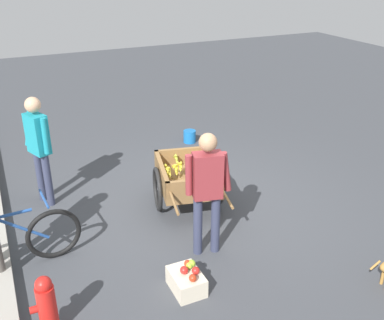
{
  "coord_description": "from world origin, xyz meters",
  "views": [
    {
      "loc": [
        -5.13,
        2.42,
        3.39
      ],
      "look_at": [
        0.04,
        0.03,
        0.75
      ],
      "focal_mm": 41.93,
      "sensor_mm": 36.0,
      "label": 1
    }
  ],
  "objects_px": {
    "plastic_bucket": "(190,136)",
    "bystander_person": "(38,142)",
    "fruit_cart": "(187,179)",
    "apple_crate": "(187,280)",
    "fire_hydrant": "(47,305)",
    "vendor_person": "(207,185)",
    "bicycle": "(10,244)"
  },
  "relations": [
    {
      "from": "plastic_bucket",
      "to": "bystander_person",
      "type": "xyz_separation_m",
      "value": [
        -1.22,
        2.9,
        0.85
      ]
    },
    {
      "from": "fruit_cart",
      "to": "plastic_bucket",
      "type": "height_order",
      "value": "fruit_cart"
    },
    {
      "from": "fruit_cart",
      "to": "apple_crate",
      "type": "relative_size",
      "value": 4.04
    },
    {
      "from": "fire_hydrant",
      "to": "plastic_bucket",
      "type": "bearing_deg",
      "value": -40.24
    },
    {
      "from": "fire_hydrant",
      "to": "apple_crate",
      "type": "bearing_deg",
      "value": -90.08
    },
    {
      "from": "plastic_bucket",
      "to": "apple_crate",
      "type": "distance_m",
      "value": 4.25
    },
    {
      "from": "apple_crate",
      "to": "fire_hydrant",
      "type": "bearing_deg",
      "value": 89.92
    },
    {
      "from": "fruit_cart",
      "to": "fire_hydrant",
      "type": "height_order",
      "value": "fruit_cart"
    },
    {
      "from": "vendor_person",
      "to": "apple_crate",
      "type": "height_order",
      "value": "vendor_person"
    },
    {
      "from": "fruit_cart",
      "to": "vendor_person",
      "type": "distance_m",
      "value": 1.25
    },
    {
      "from": "bystander_person",
      "to": "fruit_cart",
      "type": "bearing_deg",
      "value": -117.73
    },
    {
      "from": "bicycle",
      "to": "apple_crate",
      "type": "distance_m",
      "value": 2.08
    },
    {
      "from": "vendor_person",
      "to": "bystander_person",
      "type": "bearing_deg",
      "value": 37.56
    },
    {
      "from": "fruit_cart",
      "to": "vendor_person",
      "type": "bearing_deg",
      "value": 167.47
    },
    {
      "from": "vendor_person",
      "to": "bicycle",
      "type": "relative_size",
      "value": 0.95
    },
    {
      "from": "vendor_person",
      "to": "fire_hydrant",
      "type": "distance_m",
      "value": 2.13
    },
    {
      "from": "bicycle",
      "to": "fire_hydrant",
      "type": "distance_m",
      "value": 1.19
    },
    {
      "from": "bicycle",
      "to": "bystander_person",
      "type": "bearing_deg",
      "value": -22.16
    },
    {
      "from": "vendor_person",
      "to": "bystander_person",
      "type": "xyz_separation_m",
      "value": [
        2.1,
        1.61,
        0.03
      ]
    },
    {
      "from": "plastic_bucket",
      "to": "bystander_person",
      "type": "distance_m",
      "value": 3.26
    },
    {
      "from": "bicycle",
      "to": "bystander_person",
      "type": "relative_size",
      "value": 1.02
    },
    {
      "from": "bicycle",
      "to": "plastic_bucket",
      "type": "bearing_deg",
      "value": -52.5
    },
    {
      "from": "fruit_cart",
      "to": "plastic_bucket",
      "type": "bearing_deg",
      "value": -25.25
    },
    {
      "from": "bicycle",
      "to": "bystander_person",
      "type": "height_order",
      "value": "bystander_person"
    },
    {
      "from": "vendor_person",
      "to": "fire_hydrant",
      "type": "bearing_deg",
      "value": 105.08
    },
    {
      "from": "vendor_person",
      "to": "fire_hydrant",
      "type": "xyz_separation_m",
      "value": [
        -0.53,
        1.97,
        -0.61
      ]
    },
    {
      "from": "fruit_cart",
      "to": "bystander_person",
      "type": "distance_m",
      "value": 2.17
    },
    {
      "from": "bicycle",
      "to": "apple_crate",
      "type": "bearing_deg",
      "value": -124.57
    },
    {
      "from": "plastic_bucket",
      "to": "apple_crate",
      "type": "relative_size",
      "value": 0.55
    },
    {
      "from": "bystander_person",
      "to": "vendor_person",
      "type": "bearing_deg",
      "value": -142.44
    },
    {
      "from": "apple_crate",
      "to": "bystander_person",
      "type": "relative_size",
      "value": 0.27
    },
    {
      "from": "bicycle",
      "to": "apple_crate",
      "type": "xyz_separation_m",
      "value": [
        -1.17,
        -1.7,
        -0.22
      ]
    }
  ]
}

